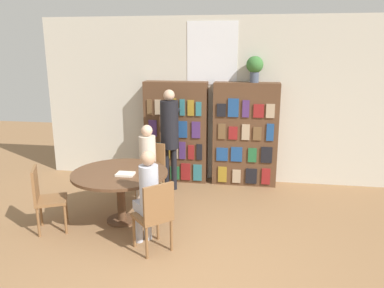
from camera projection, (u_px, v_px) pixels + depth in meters
ground_plane at (178, 277)px, 4.11m from camera, size 16.00×16.00×0.00m
wall_back at (212, 100)px, 6.88m from camera, size 6.40×0.07×3.00m
bookshelf_left at (176, 132)px, 6.94m from camera, size 1.15×0.34×1.86m
bookshelf_right at (245, 135)px, 6.74m from camera, size 1.15×0.34×1.86m
flower_vase at (255, 67)px, 6.43m from camera, size 0.29×0.29×0.45m
reading_table at (120, 179)px, 5.29m from camera, size 1.35×1.35×0.75m
chair_near_camera at (45, 196)px, 5.04m from camera, size 0.53×0.53×0.90m
chair_left_side at (152, 167)px, 6.24m from camera, size 0.47×0.47×0.90m
chair_far_side at (155, 213)px, 4.51m from camera, size 0.57×0.57×0.90m
seated_reader_left at (146, 158)px, 6.03m from camera, size 0.32×0.39×1.26m
seated_reader_right at (147, 193)px, 4.61m from camera, size 0.39×0.39×1.26m
librarian_standing at (170, 129)px, 6.42m from camera, size 0.31×0.58×1.77m
open_book_on_table at (125, 174)px, 5.13m from camera, size 0.24×0.18×0.03m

